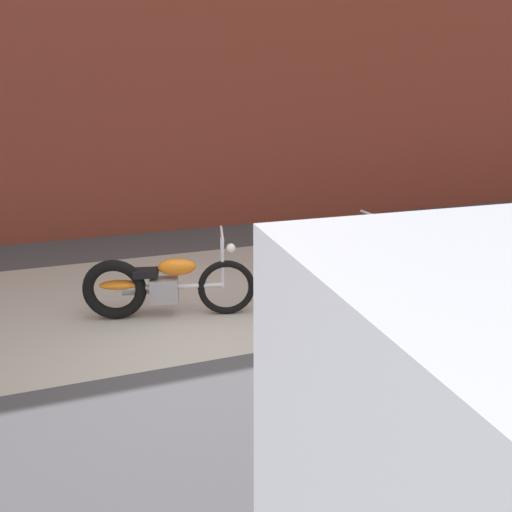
% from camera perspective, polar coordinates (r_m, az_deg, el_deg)
% --- Properties ---
extents(ground_plane, '(80.00, 80.00, 0.00)m').
position_cam_1_polar(ground_plane, '(5.12, -3.35, -11.58)').
color(ground_plane, '#47474C').
extents(sidewalk_slab, '(36.00, 3.50, 0.01)m').
position_cam_1_polar(sidewalk_slab, '(6.65, -7.45, -4.31)').
color(sidewalk_slab, '#B2ADA3').
rests_on(sidewalk_slab, ground).
extents(brick_building_wall, '(36.00, 0.50, 6.41)m').
position_cam_1_polar(brick_building_wall, '(9.57, -12.87, 21.91)').
color(brick_building_wall, brown).
rests_on(brick_building_wall, ground).
extents(motorcycle_orange, '(1.98, 0.74, 1.03)m').
position_cam_1_polar(motorcycle_orange, '(5.92, -11.27, -3.34)').
color(motorcycle_orange, black).
rests_on(motorcycle_orange, ground).
extents(motorcycle_green, '(2.01, 0.58, 1.03)m').
position_cam_1_polar(motorcycle_green, '(6.43, 7.60, -1.35)').
color(motorcycle_green, black).
rests_on(motorcycle_green, ground).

